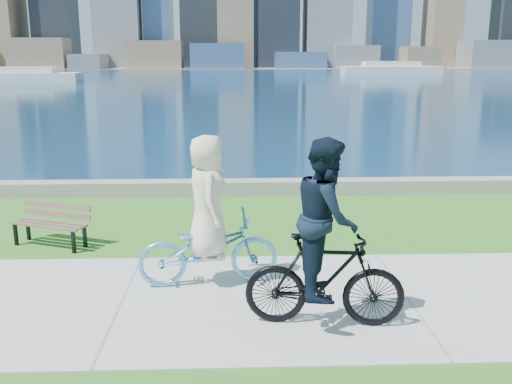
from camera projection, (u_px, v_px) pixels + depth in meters
ground at (121, 303)px, 7.88m from camera, size 320.00×320.00×0.00m
concrete_path at (121, 303)px, 7.88m from camera, size 80.00×3.50×0.02m
seawall at (170, 188)px, 13.86m from camera, size 90.00×0.50×0.35m
bay_water at (222, 78)px, 77.77m from camera, size 320.00×131.00×0.01m
far_shore at (227, 67)px, 134.06m from camera, size 320.00×30.00×0.12m
ferry_near at (24, 76)px, 67.25m from camera, size 13.04×3.73×1.77m
ferry_far at (391, 69)px, 90.24m from camera, size 15.39×4.40×2.09m
park_bench at (52, 221)px, 10.19m from camera, size 1.50×0.98×0.73m
cyclist_woman at (208, 230)px, 8.33m from camera, size 0.98×2.15×2.24m
cyclist_man at (326, 249)px, 7.00m from camera, size 0.84×2.05×2.39m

